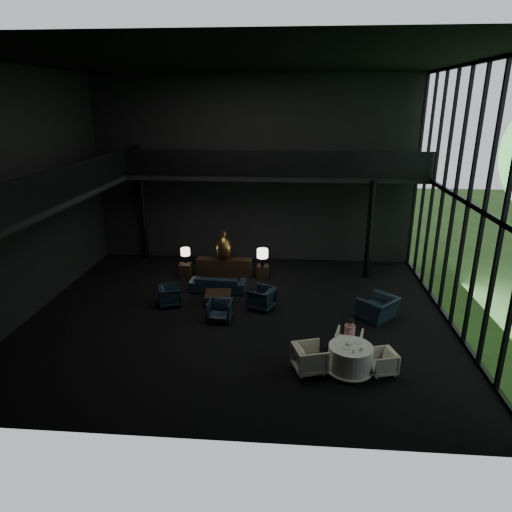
# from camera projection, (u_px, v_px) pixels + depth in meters

# --- Properties ---
(floor) EXTENTS (14.00, 12.00, 0.02)m
(floor) POSITION_uv_depth(u_px,v_px,m) (239.00, 316.00, 15.44)
(floor) COLOR black
(floor) RESTS_ON ground
(ceiling) EXTENTS (14.00, 12.00, 0.02)m
(ceiling) POSITION_uv_depth(u_px,v_px,m) (236.00, 60.00, 12.86)
(ceiling) COLOR black
(ceiling) RESTS_ON ground
(wall_back) EXTENTS (14.00, 0.04, 8.00)m
(wall_back) POSITION_uv_depth(u_px,v_px,m) (254.00, 171.00, 19.81)
(wall_back) COLOR black
(wall_back) RESTS_ON ground
(wall_front) EXTENTS (14.00, 0.04, 8.00)m
(wall_front) POSITION_uv_depth(u_px,v_px,m) (199.00, 265.00, 8.49)
(wall_front) COLOR black
(wall_front) RESTS_ON ground
(wall_left) EXTENTS (0.04, 12.00, 8.00)m
(wall_left) POSITION_uv_depth(u_px,v_px,m) (22.00, 196.00, 14.69)
(wall_left) COLOR black
(wall_left) RESTS_ON ground
(curtain_wall) EXTENTS (0.20, 12.00, 8.00)m
(curtain_wall) POSITION_uv_depth(u_px,v_px,m) (468.00, 203.00, 13.62)
(curtain_wall) COLOR black
(curtain_wall) RESTS_ON ground
(mezzanine_left) EXTENTS (2.00, 12.00, 0.25)m
(mezzanine_left) POSITION_uv_depth(u_px,v_px,m) (52.00, 196.00, 14.62)
(mezzanine_left) COLOR black
(mezzanine_left) RESTS_ON wall_left
(mezzanine_back) EXTENTS (12.00, 2.00, 0.25)m
(mezzanine_back) POSITION_uv_depth(u_px,v_px,m) (276.00, 175.00, 18.79)
(mezzanine_back) COLOR black
(mezzanine_back) RESTS_ON wall_back
(railing_left) EXTENTS (0.06, 12.00, 1.00)m
(railing_left) POSITION_uv_depth(u_px,v_px,m) (80.00, 178.00, 14.35)
(railing_left) COLOR black
(railing_left) RESTS_ON mezzanine_left
(railing_back) EXTENTS (12.00, 0.06, 1.00)m
(railing_back) POSITION_uv_depth(u_px,v_px,m) (275.00, 164.00, 17.66)
(railing_back) COLOR black
(railing_back) RESTS_ON mezzanine_back
(column_nw) EXTENTS (0.24, 0.24, 4.00)m
(column_nw) POSITION_uv_depth(u_px,v_px,m) (143.00, 215.00, 20.56)
(column_nw) COLOR black
(column_nw) RESTS_ON floor
(column_ne) EXTENTS (0.24, 0.24, 4.00)m
(column_ne) POSITION_uv_depth(u_px,v_px,m) (369.00, 230.00, 18.20)
(column_ne) COLOR black
(column_ne) RESTS_ON floor
(console) EXTENTS (2.26, 0.51, 0.72)m
(console) POSITION_uv_depth(u_px,v_px,m) (224.00, 267.00, 18.94)
(console) COLOR black
(console) RESTS_ON floor
(bronze_urn) EXTENTS (0.65, 0.65, 1.22)m
(bronze_urn) POSITION_uv_depth(u_px,v_px,m) (224.00, 248.00, 18.56)
(bronze_urn) COLOR olive
(bronze_urn) RESTS_ON console
(side_table_left) EXTENTS (0.49, 0.49, 0.53)m
(side_table_left) POSITION_uv_depth(u_px,v_px,m) (185.00, 270.00, 18.87)
(side_table_left) COLOR black
(side_table_left) RESTS_ON floor
(table_lamp_left) EXTENTS (0.37, 0.37, 0.63)m
(table_lamp_left) POSITION_uv_depth(u_px,v_px,m) (185.00, 252.00, 18.78)
(table_lamp_left) COLOR black
(table_lamp_left) RESTS_ON side_table_left
(side_table_right) EXTENTS (0.46, 0.46, 0.51)m
(side_table_right) POSITION_uv_depth(u_px,v_px,m) (263.00, 271.00, 18.77)
(side_table_right) COLOR black
(side_table_right) RESTS_ON floor
(table_lamp_right) EXTENTS (0.44, 0.44, 0.74)m
(table_lamp_right) POSITION_uv_depth(u_px,v_px,m) (263.00, 254.00, 18.38)
(table_lamp_right) COLOR black
(table_lamp_right) RESTS_ON side_table_right
(sofa) EXTENTS (2.16, 0.70, 0.84)m
(sofa) POSITION_uv_depth(u_px,v_px,m) (218.00, 281.00, 17.33)
(sofa) COLOR black
(sofa) RESTS_ON floor
(lounge_armchair_west) EXTENTS (0.93, 0.96, 0.79)m
(lounge_armchair_west) POSITION_uv_depth(u_px,v_px,m) (170.00, 295.00, 16.14)
(lounge_armchair_west) COLOR #122331
(lounge_armchair_west) RESTS_ON floor
(lounge_armchair_east) EXTENTS (1.12, 1.15, 0.91)m
(lounge_armchair_east) POSITION_uv_depth(u_px,v_px,m) (262.00, 296.00, 15.85)
(lounge_armchair_east) COLOR navy
(lounge_armchair_east) RESTS_ON floor
(lounge_armchair_south) EXTENTS (0.82, 0.78, 0.79)m
(lounge_armchair_south) POSITION_uv_depth(u_px,v_px,m) (220.00, 310.00, 14.99)
(lounge_armchair_south) COLOR black
(lounge_armchair_south) RESTS_ON floor
(window_armchair) EXTENTS (1.49, 1.51, 1.13)m
(window_armchair) POSITION_uv_depth(u_px,v_px,m) (378.00, 303.00, 15.05)
(window_armchair) COLOR black
(window_armchair) RESTS_ON floor
(coffee_table) EXTENTS (1.00, 1.00, 0.40)m
(coffee_table) POSITION_uv_depth(u_px,v_px,m) (218.00, 298.00, 16.32)
(coffee_table) COLOR black
(coffee_table) RESTS_ON floor
(dining_table) EXTENTS (1.33, 1.33, 0.75)m
(dining_table) POSITION_uv_depth(u_px,v_px,m) (350.00, 360.00, 12.18)
(dining_table) COLOR white
(dining_table) RESTS_ON floor
(dining_chair_north) EXTENTS (0.84, 0.81, 0.72)m
(dining_chair_north) POSITION_uv_depth(u_px,v_px,m) (349.00, 341.00, 13.08)
(dining_chair_north) COLOR beige
(dining_chair_north) RESTS_ON floor
(dining_chair_east) EXTENTS (0.72, 0.75, 0.63)m
(dining_chair_east) POSITION_uv_depth(u_px,v_px,m) (382.00, 362.00, 12.12)
(dining_chair_east) COLOR #BDB89B
(dining_chair_east) RESTS_ON floor
(dining_chair_west) EXTENTS (1.04, 1.08, 0.90)m
(dining_chair_west) POSITION_uv_depth(u_px,v_px,m) (310.00, 356.00, 12.15)
(dining_chair_west) COLOR beige
(dining_chair_west) RESTS_ON floor
(child) EXTENTS (0.30, 0.30, 0.64)m
(child) POSITION_uv_depth(u_px,v_px,m) (350.00, 329.00, 12.94)
(child) COLOR pink
(child) RESTS_ON dining_chair_north
(plate_a) EXTENTS (0.26, 0.26, 0.01)m
(plate_a) POSITION_uv_depth(u_px,v_px,m) (347.00, 347.00, 11.97)
(plate_a) COLOR white
(plate_a) RESTS_ON dining_table
(plate_b) EXTENTS (0.30, 0.30, 0.02)m
(plate_b) POSITION_uv_depth(u_px,v_px,m) (358.00, 342.00, 12.24)
(plate_b) COLOR white
(plate_b) RESTS_ON dining_table
(saucer) EXTENTS (0.16, 0.16, 0.01)m
(saucer) POSITION_uv_depth(u_px,v_px,m) (361.00, 350.00, 11.87)
(saucer) COLOR white
(saucer) RESTS_ON dining_table
(coffee_cup) EXTENTS (0.10, 0.10, 0.06)m
(coffee_cup) POSITION_uv_depth(u_px,v_px,m) (361.00, 348.00, 11.85)
(coffee_cup) COLOR white
(coffee_cup) RESTS_ON saucer
(cereal_bowl) EXTENTS (0.17, 0.17, 0.08)m
(cereal_bowl) POSITION_uv_depth(u_px,v_px,m) (349.00, 343.00, 12.11)
(cereal_bowl) COLOR white
(cereal_bowl) RESTS_ON dining_table
(cream_pot) EXTENTS (0.06, 0.06, 0.07)m
(cream_pot) POSITION_uv_depth(u_px,v_px,m) (353.00, 352.00, 11.73)
(cream_pot) COLOR #99999E
(cream_pot) RESTS_ON dining_table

